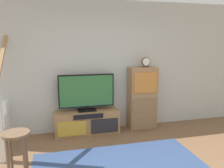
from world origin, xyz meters
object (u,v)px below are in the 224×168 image
(television, at_px, (87,92))
(bar_stool_near, at_px, (17,147))
(media_console, at_px, (87,122))
(side_cabinet, at_px, (142,98))
(desk_clock, at_px, (146,62))

(television, relative_size, bar_stool_near, 1.48)
(media_console, height_order, bar_stool_near, bar_stool_near)
(side_cabinet, height_order, bar_stool_near, side_cabinet)
(television, xyz_separation_m, desk_clock, (1.25, -0.03, 0.57))
(media_console, xyz_separation_m, desk_clock, (1.25, -0.00, 1.21))
(television, height_order, side_cabinet, side_cabinet)
(side_cabinet, distance_m, desk_clock, 0.78)
(television, distance_m, desk_clock, 1.37)
(television, bearing_deg, side_cabinet, -0.66)
(television, bearing_deg, desk_clock, -1.31)
(side_cabinet, xyz_separation_m, bar_stool_near, (-2.29, -1.54, -0.11))
(bar_stool_near, bearing_deg, side_cabinet, 33.92)
(desk_clock, bearing_deg, media_console, 179.78)
(media_console, xyz_separation_m, side_cabinet, (1.19, 0.01, 0.43))
(media_console, distance_m, bar_stool_near, 1.91)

